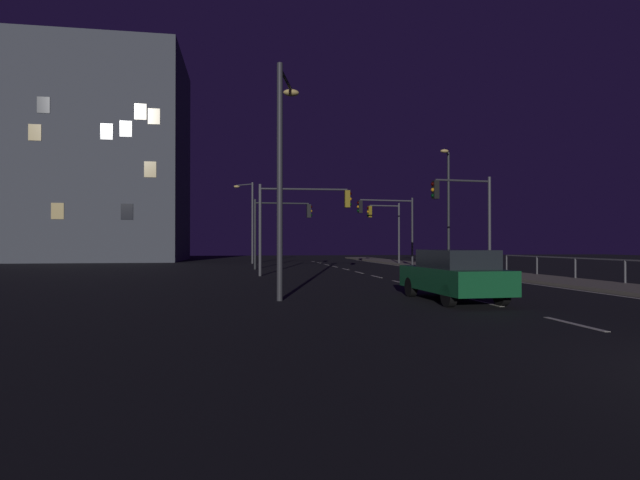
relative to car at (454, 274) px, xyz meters
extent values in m
plane|color=black|center=(0.74, 7.96, -0.82)|extent=(112.00, 112.00, 0.00)
cube|color=gray|center=(7.87, 7.96, -0.75)|extent=(2.98, 77.00, 0.14)
cube|color=silver|center=(0.74, -4.54, -0.82)|extent=(0.14, 2.00, 0.01)
cube|color=silver|center=(0.74, -0.54, -0.82)|extent=(0.14, 2.00, 0.01)
cube|color=silver|center=(0.74, 3.46, -0.82)|extent=(0.14, 2.00, 0.01)
cube|color=silver|center=(0.74, 7.46, -0.82)|extent=(0.14, 2.00, 0.01)
cube|color=silver|center=(0.74, 11.46, -0.82)|extent=(0.14, 2.00, 0.01)
cube|color=silver|center=(0.74, 15.46, -0.82)|extent=(0.14, 2.00, 0.01)
cube|color=silver|center=(0.74, 19.46, -0.82)|extent=(0.14, 2.00, 0.01)
cube|color=silver|center=(0.74, 23.46, -0.82)|extent=(0.14, 2.00, 0.01)
cube|color=silver|center=(0.74, 27.46, -0.82)|extent=(0.14, 2.00, 0.01)
cube|color=silver|center=(0.74, 31.46, -0.82)|extent=(0.14, 2.00, 0.01)
cube|color=silver|center=(0.74, 35.46, -0.82)|extent=(0.14, 2.00, 0.01)
cube|color=silver|center=(6.13, 12.96, -0.82)|extent=(0.14, 53.00, 0.01)
cube|color=#14592D|center=(0.00, 0.07, -0.15)|extent=(1.97, 4.46, 0.70)
cube|color=#1E2328|center=(0.01, -0.18, 0.47)|extent=(1.68, 2.52, 0.55)
cylinder|color=black|center=(-0.85, 1.45, -0.50)|extent=(0.24, 0.65, 0.64)
cylinder|color=black|center=(0.75, 1.50, -0.50)|extent=(0.24, 0.65, 0.64)
cylinder|color=black|center=(-0.75, -1.37, -0.50)|extent=(0.24, 0.65, 0.64)
cylinder|color=black|center=(0.85, -1.31, -0.50)|extent=(0.24, 0.65, 0.64)
cylinder|color=#4C4C51|center=(6.82, 26.25, 1.88)|extent=(0.16, 0.16, 5.12)
cylinder|color=#4C4C51|center=(5.51, 26.13, 4.19)|extent=(2.63, 0.34, 0.11)
cube|color=olive|center=(4.20, 26.02, 3.67)|extent=(0.31, 0.36, 0.95)
sphere|color=black|center=(4.05, 26.01, 3.97)|extent=(0.20, 0.20, 0.20)
sphere|color=orange|center=(4.05, 26.01, 3.67)|extent=(0.20, 0.20, 0.20)
sphere|color=black|center=(4.05, 26.01, 3.37)|extent=(0.20, 0.20, 0.20)
cylinder|color=#2D3033|center=(-5.51, 20.39, 1.62)|extent=(0.16, 0.16, 4.89)
cylinder|color=#2D3033|center=(-3.62, 20.41, 3.81)|extent=(3.78, 0.15, 0.11)
cube|color=black|center=(-1.73, 20.43, 3.29)|extent=(0.28, 0.34, 0.95)
sphere|color=black|center=(-1.57, 20.43, 3.59)|extent=(0.20, 0.20, 0.20)
sphere|color=orange|center=(-1.57, 20.43, 3.29)|extent=(0.20, 0.20, 0.20)
sphere|color=black|center=(-1.57, 20.43, 2.99)|extent=(0.20, 0.20, 0.20)
cylinder|color=#4C4C51|center=(6.69, 10.38, 1.93)|extent=(0.16, 0.16, 5.22)
cylinder|color=#38383D|center=(5.12, 10.28, 4.29)|extent=(3.13, 0.32, 0.11)
cube|color=black|center=(3.56, 10.17, 3.76)|extent=(0.30, 0.36, 0.95)
sphere|color=black|center=(3.41, 10.16, 4.06)|extent=(0.20, 0.20, 0.20)
sphere|color=orange|center=(3.41, 10.16, 3.76)|extent=(0.20, 0.20, 0.20)
sphere|color=black|center=(3.41, 10.16, 3.46)|extent=(0.20, 0.20, 0.20)
cylinder|color=#4C4C51|center=(-5.43, 12.99, 1.70)|extent=(0.16, 0.16, 5.05)
cylinder|color=#38383D|center=(-3.01, 12.86, 3.98)|extent=(4.84, 0.38, 0.11)
cube|color=olive|center=(-0.59, 12.73, 3.45)|extent=(0.30, 0.35, 0.95)
sphere|color=black|center=(-0.44, 12.72, 3.75)|extent=(0.20, 0.20, 0.20)
sphere|color=orange|center=(-0.44, 12.72, 3.45)|extent=(0.20, 0.20, 0.20)
sphere|color=black|center=(-0.44, 12.72, 3.15)|extent=(0.20, 0.20, 0.20)
cylinder|color=#38383D|center=(6.70, 22.56, 1.93)|extent=(0.16, 0.16, 5.23)
cylinder|color=#4C4C51|center=(4.57, 22.37, 4.30)|extent=(4.27, 0.48, 0.11)
cube|color=black|center=(2.44, 22.18, 3.77)|extent=(0.31, 0.36, 0.95)
sphere|color=black|center=(2.29, 22.17, 4.07)|extent=(0.20, 0.20, 0.20)
sphere|color=orange|center=(2.29, 22.17, 3.77)|extent=(0.20, 0.20, 0.20)
sphere|color=black|center=(2.29, 22.17, 3.47)|extent=(0.20, 0.20, 0.20)
cylinder|color=#2D3033|center=(7.96, 18.61, 3.36)|extent=(0.18, 0.18, 8.08)
cylinder|color=#2D3033|center=(7.45, 17.75, 7.25)|extent=(1.11, 1.77, 0.10)
ellipsoid|color=#F9D172|center=(6.94, 16.89, 7.15)|extent=(0.56, 0.36, 0.24)
cylinder|color=#38383D|center=(-5.26, 0.90, 2.85)|extent=(0.18, 0.18, 7.33)
cylinder|color=#2D3033|center=(-4.98, 1.95, 6.36)|extent=(0.65, 2.13, 0.10)
ellipsoid|color=#F9D172|center=(-4.70, 3.00, 6.26)|extent=(0.56, 0.36, 0.24)
cylinder|color=#4C4C51|center=(-5.48, 30.65, 2.85)|extent=(0.18, 0.18, 7.34)
cylinder|color=#4C4C51|center=(-6.19, 31.29, 6.37)|extent=(1.48, 1.35, 0.10)
ellipsoid|color=#F9D172|center=(-6.90, 31.93, 6.27)|extent=(0.56, 0.36, 0.24)
cylinder|color=#59595E|center=(9.21, 3.86, -0.21)|extent=(0.09, 0.09, 0.95)
cylinder|color=#59595E|center=(9.21, 6.94, -0.21)|extent=(0.09, 0.09, 0.95)
cylinder|color=#59595E|center=(9.21, 10.02, -0.21)|extent=(0.09, 0.09, 0.95)
cylinder|color=#59595E|center=(9.21, 13.10, -0.21)|extent=(0.09, 0.09, 0.95)
cube|color=#4C515B|center=(-20.92, 41.12, 10.09)|extent=(16.43, 13.71, 21.82)
cube|color=black|center=(-24.41, 34.23, 13.70)|extent=(1.10, 0.06, 1.50)
cube|color=black|center=(-17.07, 34.23, 3.99)|extent=(1.10, 0.06, 1.50)
cube|color=black|center=(-18.91, 34.23, 11.45)|extent=(1.10, 0.06, 1.50)
cube|color=#EACC7A|center=(-14.67, 34.23, 13.05)|extent=(1.10, 0.06, 1.50)
cube|color=#EACC7A|center=(-23.16, 34.23, 3.98)|extent=(1.10, 0.06, 1.50)
cube|color=#EACC7A|center=(-15.89, 34.23, 13.45)|extent=(1.10, 0.06, 1.50)
cube|color=#EACC7A|center=(-14.99, 34.23, 8.01)|extent=(1.10, 0.06, 1.50)
cube|color=black|center=(-17.20, 34.23, 11.77)|extent=(1.10, 0.06, 1.50)
cube|color=#EACC7A|center=(-25.13, 34.23, 11.16)|extent=(1.10, 0.06, 1.50)
camera|label=1|loc=(-6.40, -14.31, 0.91)|focal=27.77mm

